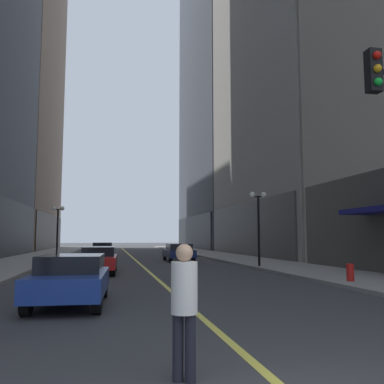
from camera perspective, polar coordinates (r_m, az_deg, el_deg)
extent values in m
plane|color=#38383A|center=(38.94, -8.08, -8.70)|extent=(200.00, 200.00, 0.00)
cube|color=gray|center=(39.37, -20.28, -8.25)|extent=(4.50, 78.00, 0.15)
cube|color=gray|center=(40.23, 3.87, -8.56)|extent=(4.50, 78.00, 0.15)
cube|color=#E5D64C|center=(38.94, -8.08, -8.70)|extent=(0.16, 70.00, 0.01)
cube|color=black|center=(39.29, -23.66, -4.58)|extent=(0.50, 22.80, 5.00)
cube|color=gray|center=(69.51, -22.33, 14.46)|extent=(10.32, 26.00, 51.40)
cube|color=#332A23|center=(64.42, -18.73, -5.17)|extent=(0.50, 24.70, 5.00)
cube|color=#3A3935|center=(40.39, 7.27, -5.07)|extent=(0.50, 22.80, 5.00)
cube|color=#4C515B|center=(73.11, 6.27, 17.55)|extent=(15.31, 26.00, 62.21)
cube|color=black|center=(65.10, 0.18, -5.50)|extent=(0.50, 24.70, 5.00)
cube|color=navy|center=(20.53, 23.99, -2.23)|extent=(1.60, 4.12, 0.24)
cube|color=navy|center=(11.87, -16.07, -11.69)|extent=(1.99, 4.11, 0.55)
cube|color=black|center=(12.03, -15.88, -9.35)|extent=(1.69, 2.32, 0.50)
cylinder|color=black|center=(10.43, -12.72, -14.11)|extent=(0.25, 0.65, 0.64)
cylinder|color=black|center=(10.66, -21.45, -13.67)|extent=(0.25, 0.65, 0.64)
cylinder|color=black|center=(13.23, -11.83, -12.40)|extent=(0.25, 0.65, 0.64)
cylinder|color=black|center=(13.40, -18.73, -12.12)|extent=(0.25, 0.65, 0.64)
cube|color=#B21919|center=(21.75, -12.46, -9.14)|extent=(1.90, 4.68, 0.55)
cube|color=black|center=(21.96, -12.40, -7.87)|extent=(1.62, 2.64, 0.50)
cylinder|color=black|center=(20.12, -10.62, -10.22)|extent=(0.24, 0.65, 0.64)
cylinder|color=black|center=(20.21, -14.90, -10.11)|extent=(0.24, 0.65, 0.64)
cylinder|color=black|center=(23.34, -10.39, -9.65)|extent=(0.24, 0.65, 0.64)
cylinder|color=black|center=(23.43, -14.07, -9.55)|extent=(0.24, 0.65, 0.64)
cube|color=#141E4C|center=(32.10, -1.84, -8.26)|extent=(1.93, 4.34, 0.55)
cube|color=black|center=(31.87, -1.77, -7.42)|extent=(1.69, 2.44, 0.50)
cylinder|color=black|center=(33.48, -3.70, -8.64)|extent=(0.23, 0.64, 0.64)
cylinder|color=black|center=(33.74, -0.88, -8.63)|extent=(0.23, 0.64, 0.64)
cylinder|color=black|center=(30.48, -2.91, -8.89)|extent=(0.23, 0.64, 0.64)
cylinder|color=black|center=(30.78, 0.18, -8.87)|extent=(0.23, 0.64, 0.64)
cube|color=#B7B7BC|center=(39.11, -12.02, -7.75)|extent=(1.93, 4.20, 0.55)
cube|color=black|center=(39.30, -12.00, -7.05)|extent=(1.68, 2.36, 0.50)
cylinder|color=black|center=(37.66, -10.78, -8.26)|extent=(0.23, 0.64, 0.64)
cylinder|color=black|center=(37.66, -13.30, -8.21)|extent=(0.23, 0.64, 0.64)
cylinder|color=black|center=(40.58, -10.85, -8.10)|extent=(0.23, 0.64, 0.64)
cylinder|color=black|center=(40.59, -13.19, -8.05)|extent=(0.23, 0.64, 0.64)
cylinder|color=black|center=(5.64, -0.23, -20.30)|extent=(0.14, 0.14, 0.83)
cylinder|color=black|center=(5.68, -1.90, -20.20)|extent=(0.14, 0.14, 0.83)
cylinder|color=silver|center=(5.52, -1.05, -12.76)|extent=(0.45, 0.45, 0.66)
sphere|color=tan|center=(5.49, -1.04, -8.19)|extent=(0.22, 0.22, 0.22)
cube|color=black|center=(9.78, 23.28, 14.75)|extent=(0.28, 0.24, 0.90)
sphere|color=red|center=(9.78, 23.69, 16.54)|extent=(0.17, 0.17, 0.17)
sphere|color=orange|center=(9.68, 23.76, 15.01)|extent=(0.17, 0.17, 0.17)
sphere|color=green|center=(9.58, 23.84, 13.44)|extent=(0.17, 0.17, 0.17)
cylinder|color=black|center=(37.70, -17.72, -5.37)|extent=(0.14, 0.14, 4.20)
cylinder|color=black|center=(37.77, -17.62, -2.26)|extent=(0.80, 0.06, 0.06)
sphere|color=white|center=(37.82, -18.14, -2.10)|extent=(0.36, 0.36, 0.36)
sphere|color=white|center=(37.74, -17.08, -2.12)|extent=(0.36, 0.36, 0.36)
cylinder|color=black|center=(24.78, 8.99, -5.34)|extent=(0.14, 0.14, 4.20)
cylinder|color=black|center=(24.89, 8.91, -0.62)|extent=(0.80, 0.06, 0.06)
sphere|color=white|center=(24.78, 8.15, -0.38)|extent=(0.36, 0.36, 0.36)
sphere|color=white|center=(25.02, 9.66, -0.41)|extent=(0.36, 0.36, 0.36)
cylinder|color=red|center=(17.31, 20.58, -10.36)|extent=(0.28, 0.28, 0.80)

